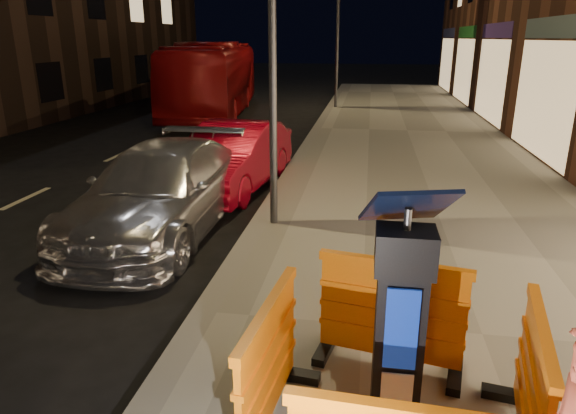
% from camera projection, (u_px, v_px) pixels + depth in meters
% --- Properties ---
extents(ground_plane, '(120.00, 120.00, 0.00)m').
position_uv_depth(ground_plane, '(205.00, 323.00, 5.81)').
color(ground_plane, black).
rests_on(ground_plane, ground).
extents(sidewalk, '(6.00, 60.00, 0.15)m').
position_uv_depth(sidewalk, '(481.00, 340.00, 5.34)').
color(sidewalk, gray).
rests_on(sidewalk, ground).
extents(kerb, '(0.30, 60.00, 0.15)m').
position_uv_depth(kerb, '(204.00, 317.00, 5.78)').
color(kerb, slate).
rests_on(kerb, ground).
extents(parking_kiosk, '(0.69, 0.69, 1.91)m').
position_uv_depth(parking_kiosk, '(399.00, 329.00, 3.64)').
color(parking_kiosk, black).
rests_on(parking_kiosk, sidewalk).
extents(barrier_back, '(1.45, 0.82, 1.07)m').
position_uv_depth(barrier_back, '(391.00, 314.00, 4.66)').
color(barrier_back, orange).
rests_on(barrier_back, sidewalk).
extents(barrier_kerbside, '(0.71, 1.42, 1.07)m').
position_uv_depth(barrier_kerbside, '(269.00, 367.00, 3.91)').
color(barrier_kerbside, orange).
rests_on(barrier_kerbside, sidewalk).
extents(barrier_bldgside, '(0.80, 1.45, 1.07)m').
position_uv_depth(barrier_bldgside, '(532.00, 392.00, 3.63)').
color(barrier_bldgside, orange).
rests_on(barrier_bldgside, sidewalk).
extents(car_silver, '(2.04, 4.87, 1.41)m').
position_uv_depth(car_silver, '(164.00, 231.00, 8.58)').
color(car_silver, silver).
rests_on(car_silver, ground).
extents(car_red, '(1.92, 4.32, 1.38)m').
position_uv_depth(car_red, '(234.00, 189.00, 10.95)').
color(car_red, maroon).
rests_on(car_red, ground).
extents(bus_doubledecker, '(3.79, 10.65, 2.90)m').
position_uv_depth(bus_doubledecker, '(216.00, 113.00, 21.75)').
color(bus_doubledecker, maroon).
rests_on(bus_doubledecker, ground).
extents(street_lamp_mid, '(0.12, 0.12, 6.00)m').
position_uv_depth(street_lamp_mid, '(272.00, 32.00, 7.59)').
color(street_lamp_mid, '#3F3F44').
rests_on(street_lamp_mid, sidewalk).
extents(street_lamp_far, '(0.12, 0.12, 6.00)m').
position_uv_depth(street_lamp_far, '(338.00, 35.00, 21.65)').
color(street_lamp_far, '#3F3F44').
rests_on(street_lamp_far, sidewalk).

